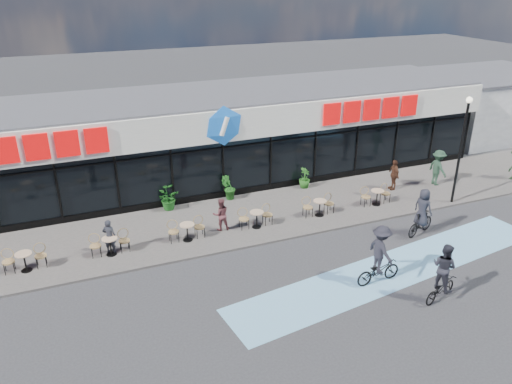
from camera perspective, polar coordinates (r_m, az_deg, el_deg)
ground at (r=19.05m, az=3.12°, el=-8.89°), size 120.00×120.00×0.00m
sidewalk at (r=22.63m, az=-1.67°, el=-3.06°), size 44.00×5.00×0.10m
bike_lane at (r=19.83m, az=15.66°, el=-8.41°), size 14.17×4.13×0.01m
building at (r=26.57m, az=-5.84°, el=6.32°), size 30.60×6.57×4.75m
neighbour_building at (r=38.31m, az=24.92°, el=9.28°), size 9.20×7.20×4.11m
lamp_post at (r=24.89m, az=22.48°, el=5.34°), size 0.28×0.28×5.13m
bistro_set_1 at (r=20.52m, az=-24.93°, el=-6.94°), size 1.54×0.62×0.90m
bistro_set_2 at (r=20.45m, az=-16.35°, el=-5.65°), size 1.54×0.62×0.90m
bistro_set_3 at (r=20.84m, az=-7.93°, el=-4.26°), size 1.54×0.62×0.90m
bistro_set_4 at (r=21.66m, az=-0.01°, el=-2.86°), size 1.54×0.62×0.90m
bistro_set_5 at (r=22.87m, az=7.18°, el=-1.54°), size 1.54×0.62×0.90m
bistro_set_6 at (r=24.42m, az=13.54°, el=-0.34°), size 1.54×0.62×0.90m
potted_plant_left at (r=23.52m, az=-10.12°, el=-0.74°), size 1.30×1.30×1.10m
potted_plant_mid at (r=24.21m, az=-3.18°, el=0.48°), size 0.73×0.62×1.21m
potted_plant_right at (r=25.67m, az=5.58°, el=1.62°), size 0.83×0.83×1.05m
patron_left at (r=20.42m, az=-16.41°, el=-4.88°), size 0.62×0.53×1.43m
patron_right at (r=21.32m, az=-4.04°, el=-2.56°), size 0.75×0.61×1.45m
pedestrian_a at (r=26.20m, az=15.47°, el=1.93°), size 0.53×0.98×1.58m
pedestrian_b at (r=27.43m, az=20.06°, el=2.64°), size 0.72×1.22×1.87m
cyclist_a at (r=18.36m, az=13.95°, el=-7.40°), size 1.82×1.21×2.27m
cyclist_b at (r=22.20m, az=18.41°, el=-2.65°), size 1.79×1.03×2.08m
cyclist_c at (r=18.13m, az=20.52°, el=-9.08°), size 1.70×1.01×2.14m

